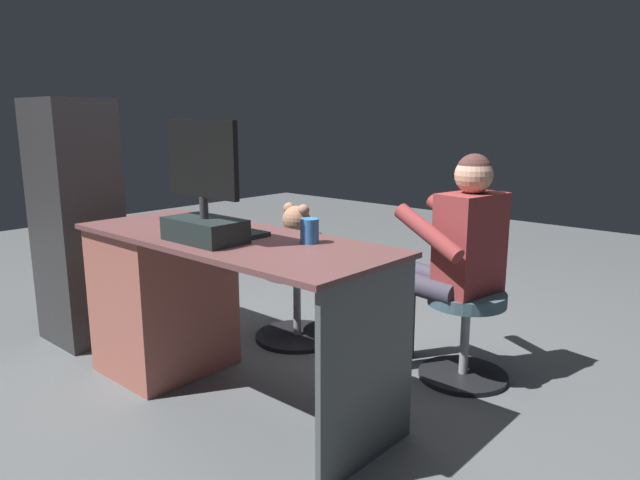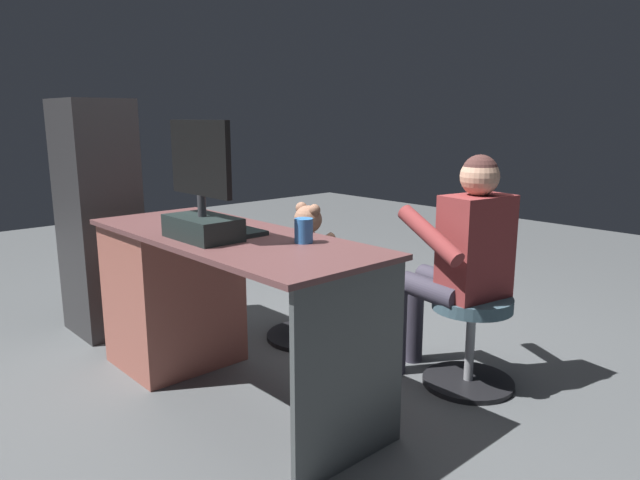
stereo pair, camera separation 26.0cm
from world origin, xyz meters
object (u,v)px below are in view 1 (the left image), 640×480
object	(u,v)px
monitor	(204,206)
visitor_chair	(465,327)
tv_remote	(199,228)
keyboard	(227,230)
office_chair_teddy	(297,297)
computer_mouse	(190,221)
person	(453,249)
teddy_bear	(298,237)
desk	(176,295)
cup	(310,231)

from	to	relation	value
monitor	visitor_chair	size ratio (longest dim) A/B	1.12
monitor	tv_remote	world-z (taller)	monitor
keyboard	office_chair_teddy	xyz separation A→B (m)	(0.22, -0.67, -0.52)
office_chair_teddy	visitor_chair	bearing A→B (deg)	-170.18
keyboard	computer_mouse	world-z (taller)	computer_mouse
keyboard	person	xyz separation A→B (m)	(-0.67, -0.83, -0.13)
teddy_bear	visitor_chair	bearing A→B (deg)	-170.85
computer_mouse	teddy_bear	bearing A→B (deg)	-95.37
keyboard	person	size ratio (longest dim) A/B	0.38
tv_remote	computer_mouse	bearing A→B (deg)	-50.04
computer_mouse	tv_remote	world-z (taller)	computer_mouse
person	teddy_bear	bearing A→B (deg)	9.08
desk	tv_remote	world-z (taller)	tv_remote
cup	person	bearing A→B (deg)	-108.52
visitor_chair	computer_mouse	bearing A→B (deg)	38.88
desk	teddy_bear	xyz separation A→B (m)	(-0.14, -0.73, 0.20)
visitor_chair	person	bearing A→B (deg)	9.82
tv_remote	office_chair_teddy	distance (m)	0.88
tv_remote	person	xyz separation A→B (m)	(-0.82, -0.87, -0.13)
cup	tv_remote	bearing A→B (deg)	12.42
computer_mouse	visitor_chair	xyz separation A→B (m)	(-1.04, -0.84, -0.51)
desk	computer_mouse	size ratio (longest dim) A/B	16.34
desk	tv_remote	bearing A→B (deg)	-177.91
desk	teddy_bear	size ratio (longest dim) A/B	4.44
keyboard	office_chair_teddy	distance (m)	0.87
desk	computer_mouse	world-z (taller)	computer_mouse
monitor	computer_mouse	distance (m)	0.43
desk	teddy_bear	distance (m)	0.77
teddy_bear	desk	bearing A→B (deg)	79.55
monitor	cup	world-z (taller)	monitor
keyboard	computer_mouse	distance (m)	0.28
cup	office_chair_teddy	world-z (taller)	cup
computer_mouse	office_chair_teddy	distance (m)	0.85
tv_remote	teddy_bear	world-z (taller)	teddy_bear
office_chair_teddy	person	world-z (taller)	person
monitor	tv_remote	bearing A→B (deg)	-31.54
desk	cup	world-z (taller)	cup
keyboard	cup	world-z (taller)	cup
computer_mouse	tv_remote	bearing A→B (deg)	161.27
person	tv_remote	bearing A→B (deg)	46.68
tv_remote	person	world-z (taller)	person
keyboard	computer_mouse	xyz separation A→B (m)	(0.28, -0.00, 0.01)
computer_mouse	person	size ratio (longest dim) A/B	0.09
desk	monitor	bearing A→B (deg)	163.25
visitor_chair	teddy_bear	bearing A→B (deg)	9.15
keyboard	person	world-z (taller)	person
keyboard	teddy_bear	bearing A→B (deg)	-72.33
computer_mouse	tv_remote	size ratio (longest dim) A/B	0.64
teddy_bear	computer_mouse	bearing A→B (deg)	84.63
desk	teddy_bear	bearing A→B (deg)	-100.45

